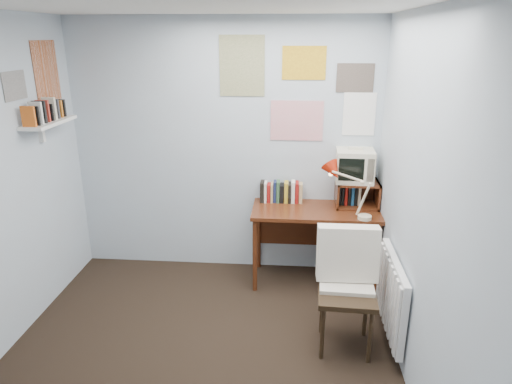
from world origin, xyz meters
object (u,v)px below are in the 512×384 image
at_px(desk_lamp, 366,196).
at_px(desk, 342,244).
at_px(wall_shelf, 49,122).
at_px(tv_riser, 357,194).
at_px(radiator, 392,295).
at_px(crt_tv, 355,164).
at_px(desk_chair, 347,295).

bearing_deg(desk_lamp, desk, 110.25).
height_order(desk_lamp, wall_shelf, wall_shelf).
distance_m(tv_riser, radiator, 1.15).
bearing_deg(wall_shelf, crt_tv, 10.89).
relative_size(desk, desk_chair, 1.30).
distance_m(desk, wall_shelf, 2.87).
xyz_separation_m(desk, tv_riser, (0.12, 0.11, 0.48)).
xyz_separation_m(desk, crt_tv, (0.08, 0.13, 0.77)).
bearing_deg(desk_lamp, desk_chair, -120.28).
bearing_deg(wall_shelf, radiator, -10.89).
distance_m(desk, radiator, 0.97).
distance_m(desk_chair, wall_shelf, 2.83).
height_order(crt_tv, radiator, crt_tv).
bearing_deg(radiator, desk_chair, -165.68).
bearing_deg(radiator, desk_lamp, 100.75).
height_order(desk_chair, tv_riser, tv_riser).
relative_size(desk, tv_riser, 3.00).
distance_m(crt_tv, wall_shelf, 2.74).
relative_size(desk, wall_shelf, 1.94).
xyz_separation_m(crt_tv, wall_shelf, (-2.65, -0.51, 0.45)).
xyz_separation_m(desk_lamp, radiator, (0.13, -0.71, -0.56)).
xyz_separation_m(desk_chair, desk_lamp, (0.22, 0.80, 0.52)).
height_order(desk, wall_shelf, wall_shelf).
relative_size(desk_lamp, tv_riser, 1.11).
height_order(desk_chair, wall_shelf, wall_shelf).
relative_size(desk_chair, crt_tv, 2.66).
bearing_deg(crt_tv, wall_shelf, -166.68).
bearing_deg(radiator, crt_tv, 101.11).
bearing_deg(desk_lamp, radiator, -93.99).
relative_size(desk_chair, radiator, 1.15).
distance_m(desk_chair, desk_lamp, 0.98).
xyz_separation_m(tv_riser, radiator, (0.17, -1.04, -0.47)).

